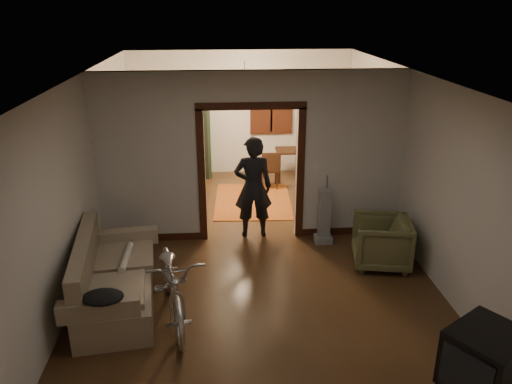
{
  "coord_description": "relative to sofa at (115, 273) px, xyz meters",
  "views": [
    {
      "loc": [
        -0.52,
        -7.01,
        3.76
      ],
      "look_at": [
        0.0,
        -0.3,
        1.2
      ],
      "focal_mm": 35.0,
      "sensor_mm": 36.0,
      "label": 1
    }
  ],
  "objects": [
    {
      "name": "floor",
      "position": [
        1.91,
        1.19,
        -0.47
      ],
      "size": [
        5.0,
        8.5,
        0.01
      ],
      "primitive_type": "cube",
      "color": "#321E10",
      "rests_on": "ground"
    },
    {
      "name": "ceiling",
      "position": [
        1.91,
        1.19,
        2.33
      ],
      "size": [
        5.0,
        8.5,
        0.01
      ],
      "primitive_type": "cube",
      "color": "white",
      "rests_on": "floor"
    },
    {
      "name": "wall_back",
      "position": [
        1.91,
        5.44,
        0.93
      ],
      "size": [
        5.0,
        0.02,
        2.8
      ],
      "primitive_type": "cube",
      "color": "beige",
      "rests_on": "floor"
    },
    {
      "name": "wall_left",
      "position": [
        -0.59,
        1.19,
        0.93
      ],
      "size": [
        0.02,
        8.5,
        2.8
      ],
      "primitive_type": "cube",
      "color": "beige",
      "rests_on": "floor"
    },
    {
      "name": "wall_right",
      "position": [
        4.41,
        1.19,
        0.93
      ],
      "size": [
        0.02,
        8.5,
        2.8
      ],
      "primitive_type": "cube",
      "color": "beige",
      "rests_on": "floor"
    },
    {
      "name": "partition_wall",
      "position": [
        1.91,
        1.94,
        0.93
      ],
      "size": [
        5.0,
        0.14,
        2.8
      ],
      "primitive_type": "cube",
      "color": "beige",
      "rests_on": "floor"
    },
    {
      "name": "door_casing",
      "position": [
        1.91,
        1.94,
        0.63
      ],
      "size": [
        1.74,
        0.2,
        2.32
      ],
      "primitive_type": "cube",
      "color": "#32150B",
      "rests_on": "floor"
    },
    {
      "name": "far_window",
      "position": [
        2.61,
        5.4,
        1.08
      ],
      "size": [
        0.98,
        0.06,
        1.28
      ],
      "primitive_type": "cube",
      "color": "black",
      "rests_on": "wall_back"
    },
    {
      "name": "chandelier",
      "position": [
        1.91,
        3.69,
        1.88
      ],
      "size": [
        0.24,
        0.24,
        0.24
      ],
      "primitive_type": "sphere",
      "color": "#FFE0A5",
      "rests_on": "ceiling"
    },
    {
      "name": "light_switch",
      "position": [
        2.96,
        1.87,
        0.78
      ],
      "size": [
        0.08,
        0.01,
        0.12
      ],
      "primitive_type": "cube",
      "color": "silver",
      "rests_on": "partition_wall"
    },
    {
      "name": "sofa",
      "position": [
        0.0,
        0.0,
        0.0
      ],
      "size": [
        1.16,
        2.12,
        0.93
      ],
      "primitive_type": "cube",
      "rotation": [
        0.0,
        0.0,
        0.12
      ],
      "color": "#74674D",
      "rests_on": "floor"
    },
    {
      "name": "rolled_paper",
      "position": [
        0.1,
        0.3,
        0.06
      ],
      "size": [
        0.09,
        0.74,
        0.09
      ],
      "primitive_type": "cylinder",
      "rotation": [
        1.57,
        0.0,
        0.0
      ],
      "color": "beige",
      "rests_on": "sofa"
    },
    {
      "name": "jacket",
      "position": [
        0.05,
        -0.91,
        0.21
      ],
      "size": [
        0.47,
        0.35,
        0.14
      ],
      "primitive_type": "ellipsoid",
      "color": "black",
      "rests_on": "sofa"
    },
    {
      "name": "bicycle",
      "position": [
        0.78,
        -0.34,
        0.03
      ],
      "size": [
        1.02,
        1.99,
        1.0
      ],
      "primitive_type": "imported",
      "rotation": [
        0.0,
        0.0,
        0.2
      ],
      "color": "silver",
      "rests_on": "floor"
    },
    {
      "name": "armchair",
      "position": [
        3.8,
        0.78,
        -0.09
      ],
      "size": [
        0.96,
        0.95,
        0.76
      ],
      "primitive_type": "imported",
      "rotation": [
        0.0,
        0.0,
        -1.75
      ],
      "color": "brown",
      "rests_on": "floor"
    },
    {
      "name": "crt_tv",
      "position": [
        3.69,
        -2.4,
        0.36
      ],
      "size": [
        0.85,
        0.83,
        0.55
      ],
      "primitive_type": "cube",
      "rotation": [
        0.0,
        0.0,
        0.58
      ],
      "color": "black",
      "rests_on": "tv_stand"
    },
    {
      "name": "vacuum",
      "position": [
        3.1,
        1.59,
        0.0
      ],
      "size": [
        0.3,
        0.25,
        0.94
      ],
      "primitive_type": "cube",
      "rotation": [
        0.0,
        0.0,
        0.06
      ],
      "color": "gray",
      "rests_on": "floor"
    },
    {
      "name": "person",
      "position": [
        1.95,
        1.96,
        0.41
      ],
      "size": [
        0.65,
        0.43,
        1.75
      ],
      "primitive_type": "imported",
      "rotation": [
        0.0,
        0.0,
        3.16
      ],
      "color": "black",
      "rests_on": "floor"
    },
    {
      "name": "oriental_rug",
      "position": [
        2.05,
        3.52,
        -0.46
      ],
      "size": [
        1.6,
        2.05,
        0.01
      ],
      "primitive_type": "cube",
      "rotation": [
        0.0,
        0.0,
        -0.05
      ],
      "color": "brown",
      "rests_on": "floor"
    },
    {
      "name": "locker",
      "position": [
        0.73,
        5.18,
        0.42
      ],
      "size": [
        0.98,
        0.69,
        1.78
      ],
      "primitive_type": "cube",
      "rotation": [
        0.0,
        0.0,
        0.23
      ],
      "color": "black",
      "rests_on": "floor"
    },
    {
      "name": "globe",
      "position": [
        0.73,
        5.18,
        1.47
      ],
      "size": [
        0.3,
        0.3,
        0.3
      ],
      "primitive_type": "sphere",
      "color": "#1E5972",
      "rests_on": "locker"
    },
    {
      "name": "desk",
      "position": [
        3.14,
        4.71,
        -0.11
      ],
      "size": [
        1.03,
        0.67,
        0.71
      ],
      "primitive_type": "cube",
      "rotation": [
        0.0,
        0.0,
        -0.14
      ],
      "color": "black",
      "rests_on": "floor"
    },
    {
      "name": "desk_chair",
      "position": [
        2.46,
        4.3,
        -0.05
      ],
      "size": [
        0.46,
        0.46,
        0.83
      ],
      "primitive_type": "cube",
      "rotation": [
        0.0,
        0.0,
        -0.29
      ],
      "color": "black",
      "rests_on": "floor"
    }
  ]
}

